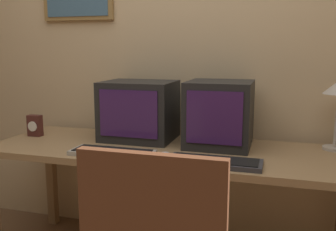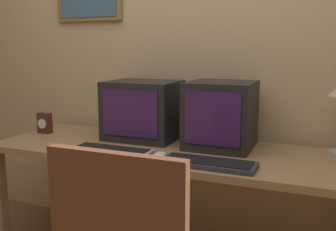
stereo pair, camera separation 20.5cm
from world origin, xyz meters
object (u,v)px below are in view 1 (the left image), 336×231
object	(u,v)px
monitor_left	(139,110)
keyboard_main	(112,152)
monitor_right	(219,114)
mouse_near_keyboard	(164,156)
keyboard_side	(215,162)
desk_clock	(35,126)

from	to	relation	value
monitor_left	keyboard_main	world-z (taller)	monitor_left
monitor_right	mouse_near_keyboard	distance (m)	0.44
keyboard_side	desk_clock	world-z (taller)	desk_clock
keyboard_side	keyboard_main	bearing A→B (deg)	178.58
keyboard_main	monitor_right	bearing A→B (deg)	34.80
monitor_left	mouse_near_keyboard	distance (m)	0.49
keyboard_side	monitor_left	bearing A→B (deg)	144.02
monitor_right	desk_clock	world-z (taller)	monitor_right
monitor_left	desk_clock	world-z (taller)	monitor_left
monitor_left	monitor_right	bearing A→B (deg)	-2.54
desk_clock	monitor_right	bearing A→B (deg)	4.67
monitor_right	mouse_near_keyboard	bearing A→B (deg)	-122.37
mouse_near_keyboard	monitor_right	bearing A→B (deg)	57.63
monitor_left	keyboard_side	bearing A→B (deg)	-35.98
keyboard_main	mouse_near_keyboard	world-z (taller)	mouse_near_keyboard
mouse_near_keyboard	keyboard_side	bearing A→B (deg)	-3.15
desk_clock	monitor_left	bearing A→B (deg)	9.95
monitor_left	mouse_near_keyboard	world-z (taller)	monitor_left
monitor_left	keyboard_side	size ratio (longest dim) A/B	0.95
mouse_near_keyboard	monitor_left	bearing A→B (deg)	126.22
keyboard_main	keyboard_side	bearing A→B (deg)	-1.42
keyboard_main	mouse_near_keyboard	size ratio (longest dim) A/B	4.12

